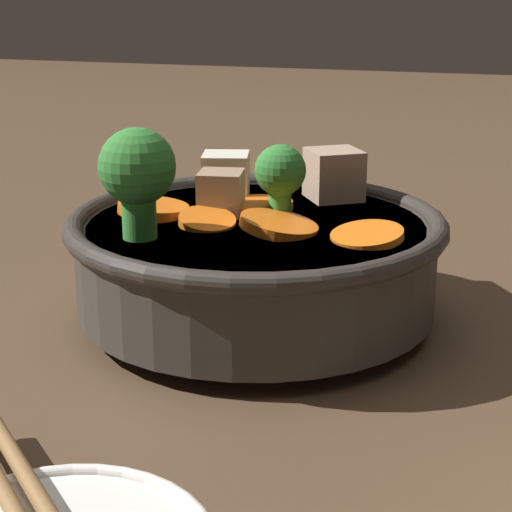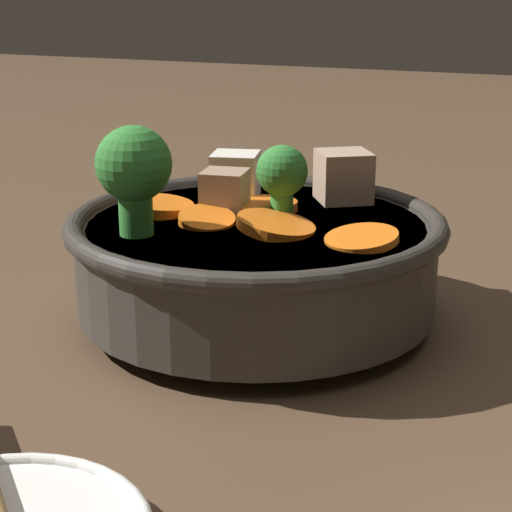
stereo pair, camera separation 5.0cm
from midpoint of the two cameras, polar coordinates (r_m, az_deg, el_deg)
ground_plane at (r=0.53m, az=2.70°, el=-4.29°), size 3.00×3.00×0.00m
stirfry_bowl at (r=0.52m, az=2.66°, el=0.29°), size 0.23×0.23×0.13m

